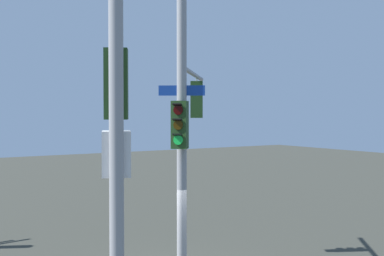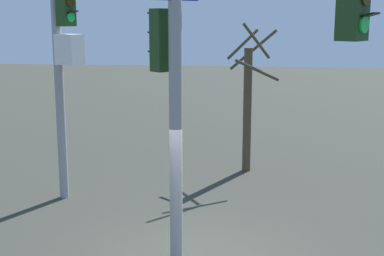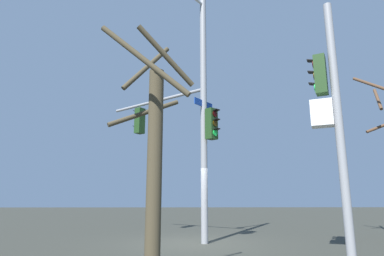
% 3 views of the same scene
% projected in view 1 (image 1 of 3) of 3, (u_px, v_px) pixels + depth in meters
% --- Properties ---
extents(main_signal_pole_assembly, '(5.80, 4.42, 9.36)m').
position_uv_depth(main_signal_pole_assembly, '(178.00, 86.00, 12.95)').
color(main_signal_pole_assembly, gray).
rests_on(main_signal_pole_assembly, ground).
extents(secondary_pole_assembly, '(0.63, 0.81, 6.83)m').
position_uv_depth(secondary_pole_assembly, '(116.00, 150.00, 7.99)').
color(secondary_pole_assembly, gray).
rests_on(secondary_pole_assembly, ground).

